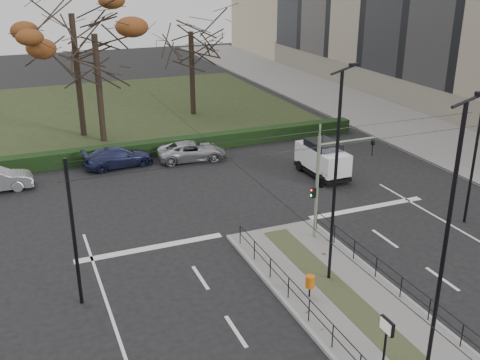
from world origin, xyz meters
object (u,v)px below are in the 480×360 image
object	(u,v)px
traffic_light	(323,179)
bare_tree_near	(95,42)
litter_bin	(310,282)
streetlamp_median_near	(446,242)
streetlamp_median_far	(336,177)
rust_tree	(71,14)
parked_car_third	(118,157)
bare_tree_center	(191,38)
info_panel	(386,333)
parked_car_fourth	(192,151)
white_van	(322,158)

from	to	relation	value
traffic_light	bare_tree_near	world-z (taller)	bare_tree_near
litter_bin	bare_tree_near	xyz separation A→B (m)	(-3.90, 24.20, 6.45)
litter_bin	streetlamp_median_near	xyz separation A→B (m)	(1.48, -5.19, 3.96)
litter_bin	streetlamp_median_far	xyz separation A→B (m)	(1.45, 0.91, 3.86)
rust_tree	bare_tree_near	world-z (taller)	rust_tree
parked_car_third	bare_tree_center	xyz separation A→B (m)	(8.63, 10.83, 5.92)
info_panel	parked_car_third	xyz separation A→B (m)	(-3.68, 23.45, -1.31)
streetlamp_median_far	bare_tree_near	world-z (taller)	bare_tree_near
info_panel	parked_car_fourth	distance (m)	22.93
white_van	bare_tree_center	size ratio (longest dim) A/B	0.44
litter_bin	parked_car_fourth	world-z (taller)	parked_car_fourth
bare_tree_center	traffic_light	bearing A→B (deg)	-93.81
parked_car_third	rust_tree	xyz separation A→B (m)	(-1.12, 7.91, 8.39)
streetlamp_median_near	bare_tree_center	world-z (taller)	bare_tree_center
rust_tree	bare_tree_center	distance (m)	10.47
streetlamp_median_far	bare_tree_center	size ratio (longest dim) A/B	0.96
streetlamp_median_near	white_van	xyz separation A→B (m)	(5.97, 17.04, -3.59)
streetlamp_median_near	rust_tree	bearing A→B (deg)	101.75
rust_tree	streetlamp_median_far	bearing A→B (deg)	-75.60
streetlamp_median_near	bare_tree_center	bearing A→B (deg)	84.67
streetlamp_median_near	white_van	distance (m)	18.41
streetlamp_median_far	white_van	world-z (taller)	streetlamp_median_far
white_van	traffic_light	bearing A→B (deg)	-120.81
litter_bin	info_panel	bearing A→B (deg)	-92.97
streetlamp_median_far	parked_car_third	size ratio (longest dim) A/B	1.99
white_van	bare_tree_near	world-z (taller)	bare_tree_near
traffic_light	bare_tree_near	xyz separation A→B (m)	(-6.94, 19.75, 4.18)
streetlamp_median_near	parked_car_third	distance (m)	24.51
parked_car_third	traffic_light	bearing A→B (deg)	-158.60
streetlamp_median_near	white_van	world-z (taller)	streetlamp_median_near
parked_car_fourth	bare_tree_center	size ratio (longest dim) A/B	0.49
parked_car_third	parked_car_fourth	bearing A→B (deg)	-102.21
parked_car_fourth	white_van	distance (m)	8.85
info_panel	streetlamp_median_far	distance (m)	6.80
parked_car_fourth	streetlamp_median_near	bearing A→B (deg)	-172.60
traffic_light	bare_tree_center	world-z (taller)	bare_tree_center
traffic_light	parked_car_fourth	xyz separation A→B (m)	(-2.15, 13.32, -2.43)
parked_car_fourth	white_van	world-z (taller)	white_van
streetlamp_median_near	white_van	size ratio (longest dim) A/B	2.20
info_panel	bare_tree_near	xyz separation A→B (m)	(-3.64, 29.29, 5.29)
parked_car_fourth	white_van	bearing A→B (deg)	-126.11
info_panel	rust_tree	size ratio (longest dim) A/B	0.20
info_panel	bare_tree_center	distance (m)	34.95
streetlamp_median_near	parked_car_fourth	size ratio (longest dim) A/B	1.99
litter_bin	white_van	xyz separation A→B (m)	(7.45, 11.85, 0.37)
white_van	parked_car_third	bearing A→B (deg)	150.26
rust_tree	litter_bin	bearing A→B (deg)	-79.09
bare_tree_near	parked_car_fourth	bearing A→B (deg)	-53.31
streetlamp_median_far	info_panel	bearing A→B (deg)	-105.93
traffic_light	streetlamp_median_far	size ratio (longest dim) A/B	0.56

